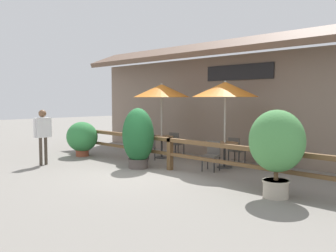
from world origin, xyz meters
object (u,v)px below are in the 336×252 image
object	(u,v)px
dining_table_near	(162,141)
chair_middle_wallside	(236,149)
chair_middle_streetside	(212,154)
patio_umbrella_middle	(225,90)
dining_table_middle	(225,148)
potted_plant_small_flowering	(276,149)
patio_umbrella_near	(162,91)
pedestrian	(43,130)
potted_plant_corner_fern	(82,137)
chair_near_wallside	(176,143)
potted_plant_tall_tropical	(138,137)
chair_near_streetside	(149,146)
potted_plant_entrance_palm	(277,144)

from	to	relation	value
dining_table_near	chair_middle_wallside	world-z (taller)	chair_middle_wallside
dining_table_near	chair_middle_streetside	bearing A→B (deg)	-11.89
patio_umbrella_middle	dining_table_middle	world-z (taller)	patio_umbrella_middle
patio_umbrella_middle	potted_plant_small_flowering	world-z (taller)	patio_umbrella_middle
patio_umbrella_near	pedestrian	xyz separation A→B (m)	(-1.58, -3.68, -1.25)
potted_plant_corner_fern	pedestrian	size ratio (longest dim) A/B	0.72
chair_near_wallside	patio_umbrella_middle	world-z (taller)	patio_umbrella_middle
patio_umbrella_near	potted_plant_tall_tropical	world-z (taller)	patio_umbrella_near
dining_table_middle	pedestrian	bearing A→B (deg)	-138.77
patio_umbrella_middle	chair_near_streetside	bearing A→B (deg)	-164.25
potted_plant_entrance_palm	potted_plant_small_flowering	xyz separation A→B (m)	(-1.75, 3.06, -0.56)
dining_table_middle	potted_plant_corner_fern	size ratio (longest dim) A/B	0.67
potted_plant_tall_tropical	potted_plant_small_flowering	distance (m)	4.19
patio_umbrella_middle	chair_middle_wallside	world-z (taller)	patio_umbrella_middle
patio_umbrella_near	chair_middle_wallside	size ratio (longest dim) A/B	3.04
chair_near_streetside	chair_near_wallside	xyz separation A→B (m)	(-0.01, 1.34, 0.00)
potted_plant_tall_tropical	chair_near_wallside	bearing A→B (deg)	109.45
potted_plant_corner_fern	pedestrian	bearing A→B (deg)	-68.13
chair_near_wallside	potted_plant_small_flowering	world-z (taller)	potted_plant_small_flowering
chair_middle_wallside	potted_plant_corner_fern	world-z (taller)	potted_plant_corner_fern
potted_plant_entrance_palm	pedestrian	bearing A→B (deg)	-166.35
chair_middle_wallside	patio_umbrella_middle	bearing A→B (deg)	90.17
chair_near_wallside	chair_middle_wallside	world-z (taller)	same
chair_middle_wallside	potted_plant_corner_fern	size ratio (longest dim) A/B	0.69
chair_near_wallside	patio_umbrella_near	bearing A→B (deg)	74.95
dining_table_near	pedestrian	bearing A→B (deg)	-113.19
chair_near_wallside	potted_plant_tall_tropical	bearing A→B (deg)	98.52
dining_table_near	chair_near_wallside	bearing A→B (deg)	85.88
patio_umbrella_near	pedestrian	world-z (taller)	patio_umbrella_near
chair_near_streetside	patio_umbrella_near	bearing A→B (deg)	101.96
dining_table_middle	chair_middle_streetside	bearing A→B (deg)	-86.08
dining_table_middle	chair_middle_wallside	xyz separation A→B (m)	(-0.06, 0.66, -0.12)
potted_plant_small_flowering	chair_near_wallside	bearing A→B (deg)	-173.12
patio_umbrella_near	dining_table_middle	xyz separation A→B (m)	(2.72, 0.08, -1.77)
pedestrian	chair_middle_wallside	bearing A→B (deg)	133.46
chair_middle_wallside	potted_plant_tall_tropical	world-z (taller)	potted_plant_tall_tropical
chair_middle_streetside	pedestrian	distance (m)	5.37
patio_umbrella_middle	dining_table_middle	size ratio (longest dim) A/B	3.14
dining_table_middle	potted_plant_corner_fern	xyz separation A→B (m)	(-5.05, -1.90, 0.08)
patio_umbrella_middle	dining_table_middle	bearing A→B (deg)	-63.43
chair_near_wallside	potted_plant_entrance_palm	xyz separation A→B (m)	(5.56, -2.60, 0.66)
patio_umbrella_middle	chair_middle_streetside	xyz separation A→B (m)	(0.05, -0.66, -1.89)
patio_umbrella_middle	potted_plant_entrance_palm	world-z (taller)	patio_umbrella_middle
chair_near_streetside	chair_middle_streetside	xyz separation A→B (m)	(2.70, 0.09, 0.00)
chair_near_wallside	potted_plant_entrance_palm	distance (m)	6.18
patio_umbrella_near	chair_near_streetside	bearing A→B (deg)	-84.85
chair_near_streetside	potted_plant_tall_tropical	distance (m)	1.55
chair_middle_wallside	potted_plant_corner_fern	xyz separation A→B (m)	(-4.99, -2.56, 0.20)
patio_umbrella_near	potted_plant_entrance_palm	world-z (taller)	patio_umbrella_near
potted_plant_entrance_palm	pedestrian	xyz separation A→B (m)	(-7.19, -1.75, -0.02)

